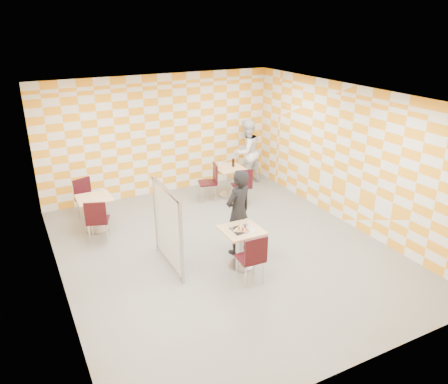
# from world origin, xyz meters

# --- Properties ---
(room_shell) EXTENTS (7.00, 7.00, 7.00)m
(room_shell) POSITION_xyz_m (0.00, 0.54, 1.50)
(room_shell) COLOR gray
(room_shell) RESTS_ON ground
(main_table) EXTENTS (0.70, 0.70, 0.75)m
(main_table) POSITION_xyz_m (0.02, -0.64, 0.51)
(main_table) COLOR #DBB376
(main_table) RESTS_ON ground
(second_table) EXTENTS (0.70, 0.70, 0.75)m
(second_table) POSITION_xyz_m (1.40, 2.47, 0.51)
(second_table) COLOR #DBB376
(second_table) RESTS_ON ground
(empty_table) EXTENTS (0.70, 0.70, 0.75)m
(empty_table) POSITION_xyz_m (-2.02, 2.05, 0.51)
(empty_table) COLOR #DBB376
(empty_table) RESTS_ON ground
(chair_main_front) EXTENTS (0.44, 0.45, 0.92)m
(chair_main_front) POSITION_xyz_m (-0.09, -1.23, 0.54)
(chair_main_front) COLOR #330A0F
(chair_main_front) RESTS_ON ground
(chair_second_front) EXTENTS (0.50, 0.51, 0.92)m
(chair_second_front) POSITION_xyz_m (1.42, 1.79, 0.54)
(chair_second_front) COLOR #330A0F
(chair_second_front) RESTS_ON ground
(chair_second_side) EXTENTS (0.52, 0.52, 0.92)m
(chair_second_side) POSITION_xyz_m (0.89, 2.43, 0.54)
(chair_second_side) COLOR #330A0F
(chair_second_side) RESTS_ON ground
(chair_empty_near) EXTENTS (0.54, 0.55, 0.92)m
(chair_empty_near) POSITION_xyz_m (-2.10, 1.46, 0.54)
(chair_empty_near) COLOR #330A0F
(chair_empty_near) RESTS_ON ground
(chair_empty_far) EXTENTS (0.55, 0.55, 0.92)m
(chair_empty_far) POSITION_xyz_m (-2.08, 2.76, 0.54)
(chair_empty_far) COLOR #330A0F
(chair_empty_far) RESTS_ON ground
(partition) EXTENTS (0.08, 1.38, 1.55)m
(partition) POSITION_xyz_m (-1.15, -0.03, 0.79)
(partition) COLOR white
(partition) RESTS_ON ground
(man_dark) EXTENTS (0.71, 0.57, 1.68)m
(man_dark) POSITION_xyz_m (0.22, -0.15, 0.84)
(man_dark) COLOR black
(man_dark) RESTS_ON ground
(man_white) EXTENTS (0.99, 0.86, 1.76)m
(man_white) POSITION_xyz_m (2.24, 3.05, 0.88)
(man_white) COLOR white
(man_white) RESTS_ON ground
(pizza_on_foil) EXTENTS (0.40, 0.40, 0.04)m
(pizza_on_foil) POSITION_xyz_m (0.02, -0.66, 0.77)
(pizza_on_foil) COLOR silver
(pizza_on_foil) RESTS_ON main_table
(sport_bottle) EXTENTS (0.06, 0.06, 0.20)m
(sport_bottle) POSITION_xyz_m (1.20, 2.61, 0.84)
(sport_bottle) COLOR white
(sport_bottle) RESTS_ON second_table
(soda_bottle) EXTENTS (0.07, 0.07, 0.23)m
(soda_bottle) POSITION_xyz_m (1.54, 2.48, 0.85)
(soda_bottle) COLOR black
(soda_bottle) RESTS_ON second_table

